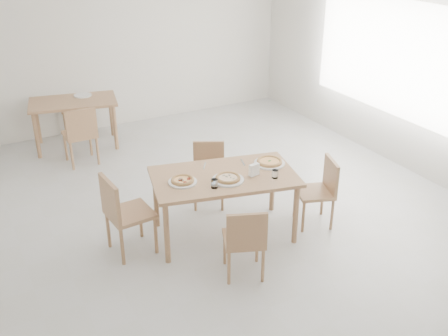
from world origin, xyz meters
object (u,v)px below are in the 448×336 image
plate_mushroom (228,180)px  second_table (73,107)px  tumbler_a (275,174)px  tumbler_b (214,183)px  chair_east (321,187)px  plate_margherita (269,163)px  chair_back_s (81,132)px  plate_empty (83,95)px  chair_back_n (75,104)px  chair_west (122,210)px  chair_south (245,238)px  main_table (224,182)px  pizza_pepperoni (183,180)px  plate_pepperoni (183,182)px  chair_north (209,169)px  pizza_mushroom (228,178)px  napkin_holder (254,170)px  pizza_margherita (269,161)px

plate_mushroom → second_table: 3.55m
tumbler_a → tumbler_b: 0.68m
chair_east → plate_margherita: chair_east is taller
tumbler_b → chair_back_s: bearing=103.9°
plate_mushroom → plate_empty: (-0.60, 3.62, 0.00)m
tumbler_a → chair_back_n: (-1.10, 4.35, -0.34)m
chair_west → chair_back_n: (0.46, 3.85, -0.07)m
chair_south → chair_east: size_ratio=0.98×
main_table → plate_empty: 3.54m
pizza_pepperoni → plate_mushroom: bearing=-22.3°
plate_pepperoni → pizza_pepperoni: size_ratio=0.96×
tumbler_a → tumbler_b: tumbler_b is taller
chair_south → chair_north: 1.61m
main_table → tumbler_b: tumbler_b is taller
main_table → plate_empty: (-0.62, 3.49, 0.09)m
pizza_mushroom → main_table: bearing=80.0°
chair_north → tumbler_a: size_ratio=8.54×
napkin_holder → second_table: napkin_holder is taller
plate_margherita → plate_pepperoni: bearing=177.4°
main_table → chair_back_s: (-0.92, 2.60, -0.16)m
chair_south → chair_back_n: 4.85m
tumbler_b → second_table: 3.58m
pizza_margherita → chair_east: bearing=-32.1°
chair_south → chair_west: (-0.91, 0.98, 0.06)m
pizza_mushroom → chair_west: bearing=163.8°
tumbler_b → second_table: tumbler_b is taller
chair_west → tumbler_a: chair_west is taller
pizza_mushroom → chair_back_n: 4.22m
plate_mushroom → second_table: (-0.80, 3.46, -0.11)m
pizza_margherita → second_table: pizza_margherita is taller
chair_north → pizza_mushroom: 0.97m
plate_margherita → second_table: 3.61m
pizza_margherita → tumbler_a: bearing=-113.2°
chair_east → pizza_pepperoni: size_ratio=2.57×
plate_margherita → tumbler_a: tumbler_a is taller
plate_pepperoni → tumbler_a: tumbler_a is taller
chair_east → plate_pepperoni: chair_east is taller
plate_mushroom → pizza_margherita: size_ratio=1.02×
pizza_margherita → tumbler_b: size_ratio=3.55×
pizza_mushroom → chair_back_n: (-0.63, 4.16, -0.32)m
chair_west → chair_back_s: size_ratio=1.03×
chair_south → pizza_mushroom: 0.76m
chair_back_n → pizza_mushroom: bearing=-63.1°
pizza_margherita → tumbler_a: size_ratio=3.67×
chair_south → second_table: (-0.62, 4.13, 0.19)m
tumbler_a → chair_east: bearing=-0.1°
chair_west → plate_pepperoni: chair_west is taller
plate_margherita → chair_north: bearing=117.5°
chair_west → plate_empty: bearing=-12.9°
pizza_mushroom → pizza_pepperoni: same height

